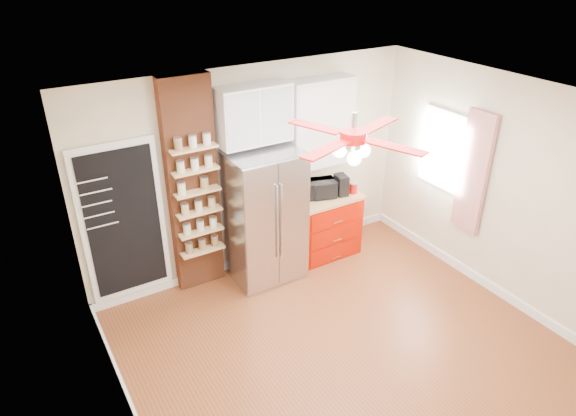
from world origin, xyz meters
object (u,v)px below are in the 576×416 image
pantry_jar_oats (182,189)px  toaster_oven (319,189)px  ceiling_fan (353,137)px  coffee_maker (341,185)px  canister_left (353,188)px  red_cabinet (324,224)px  fridge (264,216)px

pantry_jar_oats → toaster_oven: bearing=-2.6°
ceiling_fan → coffee_maker: (1.12, 1.60, -1.38)m
canister_left → red_cabinet: bearing=159.4°
red_cabinet → coffee_maker: bearing=-21.4°
coffee_maker → red_cabinet: bearing=170.0°
red_cabinet → coffee_maker: coffee_maker is taller
ceiling_fan → pantry_jar_oats: size_ratio=9.94×
toaster_oven → red_cabinet: bearing=8.0°
ceiling_fan → pantry_jar_oats: bearing=120.2°
fridge → ceiling_fan: ceiling_fan is taller
coffee_maker → pantry_jar_oats: (-2.16, 0.18, 0.40)m
fridge → coffee_maker: fridge is taller
toaster_oven → pantry_jar_oats: 1.92m
canister_left → pantry_jar_oats: (-2.33, 0.24, 0.47)m
pantry_jar_oats → canister_left: bearing=-5.8°
fridge → coffee_maker: (1.17, -0.03, 0.16)m
fridge → pantry_jar_oats: 1.15m
pantry_jar_oats → red_cabinet: bearing=-2.8°
ceiling_fan → coffee_maker: size_ratio=5.04×
toaster_oven → pantry_jar_oats: (-1.87, 0.08, 0.43)m
coffee_maker → pantry_jar_oats: size_ratio=1.97×
canister_left → coffee_maker: bearing=160.3°
ceiling_fan → red_cabinet: bearing=61.3°
fridge → canister_left: (1.34, -0.09, 0.10)m
ceiling_fan → toaster_oven: bearing=63.8°
toaster_oven → coffee_maker: coffee_maker is taller
fridge → ceiling_fan: 2.25m
red_cabinet → canister_left: bearing=-20.6°
toaster_oven → ceiling_fan: bearing=-99.9°
red_cabinet → ceiling_fan: (-0.92, -1.68, 1.97)m
red_cabinet → pantry_jar_oats: bearing=177.2°
fridge → red_cabinet: 1.06m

